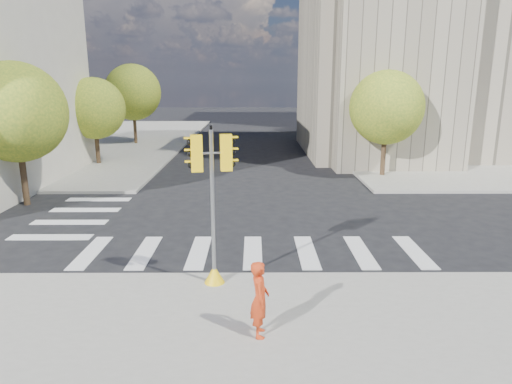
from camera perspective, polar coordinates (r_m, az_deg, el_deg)
ground at (r=17.21m, az=-0.05°, el=-5.10°), size 160.00×160.00×0.00m
sidewalk_far_right at (r=47.12m, az=25.05°, el=5.83°), size 28.00×40.00×0.15m
sidewalk_far_left at (r=47.06m, az=-25.49°, el=5.78°), size 28.00×40.00×0.15m
civic_building at (r=38.74m, az=24.45°, el=15.14°), size 26.00×16.00×19.39m
tree_lw_near at (r=22.85m, az=-27.82°, el=8.80°), size 4.40×4.40×6.41m
tree_lw_mid at (r=32.08m, az=-19.57°, el=9.80°), size 4.00×4.00×5.77m
tree_lw_far at (r=41.62m, az=-15.14°, el=11.94°), size 4.80×4.80×6.95m
tree_re_near at (r=27.39m, az=16.00°, el=10.11°), size 4.20×4.20×6.16m
tree_re_mid at (r=39.04m, az=11.12°, el=11.78°), size 4.60×4.60×6.66m
tree_re_far at (r=50.87m, az=8.44°, el=11.76°), size 4.00×4.00×5.88m
lamp_near at (r=31.35m, az=14.93°, el=11.55°), size 0.35×0.18×8.11m
lamp_far at (r=45.02m, az=10.27°, el=12.35°), size 0.35×0.18×8.11m
traffic_signal at (r=12.23m, az=-5.39°, el=-3.43°), size 1.08×0.56×4.32m
photographer at (r=10.07m, az=0.46°, el=-13.21°), size 0.43×0.64×1.71m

